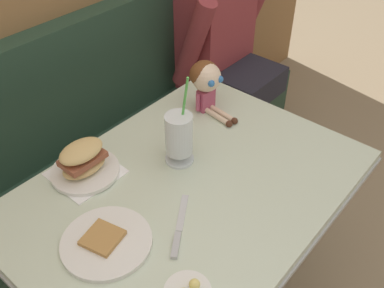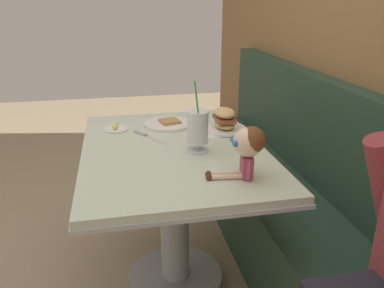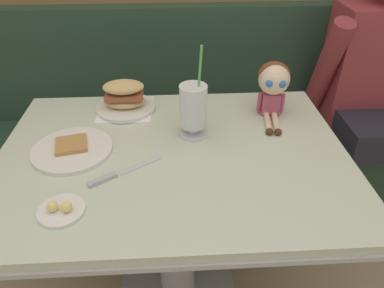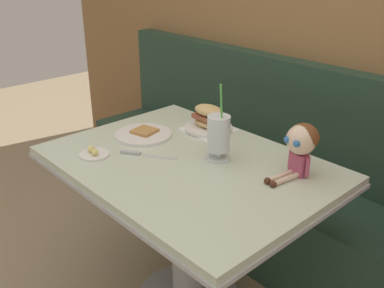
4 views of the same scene
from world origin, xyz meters
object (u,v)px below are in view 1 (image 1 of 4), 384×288
at_px(toast_plate, 106,241).
at_px(milkshake_glass, 179,137).
at_px(sandwich_plate, 84,162).
at_px(butter_knife, 178,236).
at_px(diner_patron, 221,33).
at_px(seated_doll, 206,80).

height_order(toast_plate, milkshake_glass, milkshake_glass).
distance_m(milkshake_glass, sandwich_plate, 0.31).
bearing_deg(sandwich_plate, butter_knife, -89.82).
distance_m(butter_knife, diner_patron, 1.30).
xyz_separation_m(toast_plate, milkshake_glass, (0.39, 0.08, 0.09)).
bearing_deg(butter_knife, diner_patron, 32.08).
xyz_separation_m(milkshake_glass, diner_patron, (0.86, 0.48, -0.10)).
distance_m(seated_doll, diner_patron, 0.68).
bearing_deg(seated_doll, milkshake_glass, -157.08).
bearing_deg(sandwich_plate, diner_patron, 14.87).
bearing_deg(seated_doll, diner_patron, 32.24).
height_order(sandwich_plate, diner_patron, diner_patron).
distance_m(sandwich_plate, seated_doll, 0.54).
relative_size(milkshake_glass, butter_knife, 1.53).
bearing_deg(butter_knife, sandwich_plate, 90.18).
relative_size(toast_plate, butter_knife, 1.21).
relative_size(sandwich_plate, seated_doll, 0.98).
xyz_separation_m(butter_knife, seated_doll, (0.53, 0.33, 0.12)).
relative_size(milkshake_glass, seated_doll, 1.40).
xyz_separation_m(toast_plate, sandwich_plate, (0.14, 0.26, 0.04)).
distance_m(butter_knife, seated_doll, 0.64).
bearing_deg(milkshake_glass, seated_doll, 22.92).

